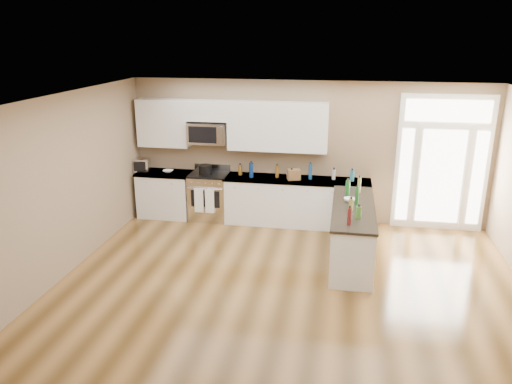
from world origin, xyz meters
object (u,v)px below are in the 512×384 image
at_px(peninsula_cabinet, 352,235).
at_px(stockpot, 205,169).
at_px(kitchen_range, 209,196).
at_px(toaster_oven, 142,165).

bearing_deg(peninsula_cabinet, stockpot, 153.99).
bearing_deg(peninsula_cabinet, kitchen_range, 153.10).
relative_size(stockpot, toaster_oven, 0.85).
bearing_deg(kitchen_range, toaster_oven, -179.93).
height_order(kitchen_range, toaster_oven, toaster_oven).
bearing_deg(stockpot, peninsula_cabinet, -26.01).
distance_m(peninsula_cabinet, kitchen_range, 3.20).
xyz_separation_m(peninsula_cabinet, toaster_oven, (-4.27, 1.45, 0.64)).
relative_size(kitchen_range, stockpot, 4.08).
distance_m(kitchen_range, toaster_oven, 1.53).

